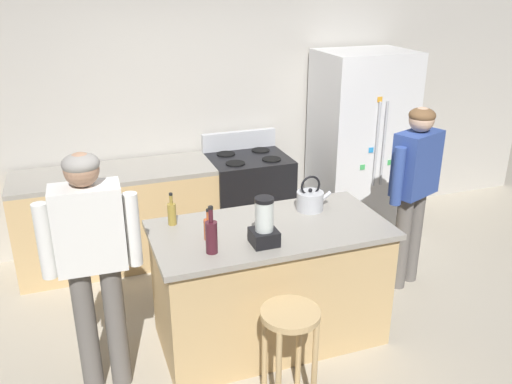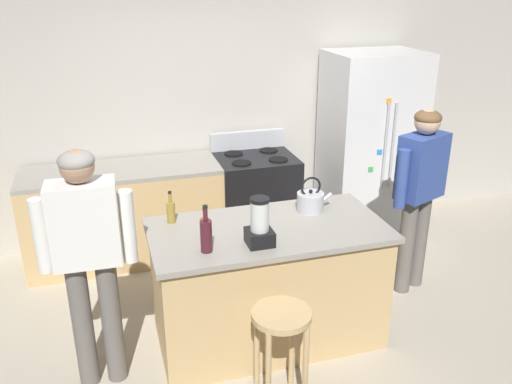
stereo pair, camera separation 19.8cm
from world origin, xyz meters
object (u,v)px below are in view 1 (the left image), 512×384
(kitchen_island, at_px, (270,283))
(bar_stool, at_px, (290,333))
(person_by_island_left, at_px, (92,254))
(bottle_vinegar, at_px, (172,213))
(stove_range, at_px, (248,199))
(bottle_cooking_sauce, at_px, (209,228))
(person_by_sink_right, at_px, (414,181))
(refrigerator, at_px, (360,143))
(bottle_wine, at_px, (211,236))
(blender_appliance, at_px, (264,225))
(tea_kettle, at_px, (310,200))

(kitchen_island, distance_m, bar_stool, 0.70)
(person_by_island_left, xyz_separation_m, bottle_vinegar, (0.57, 0.40, 0.01))
(stove_range, distance_m, bottle_cooking_sauce, 1.83)
(person_by_island_left, relative_size, bar_stool, 2.34)
(kitchen_island, xyz_separation_m, bottle_vinegar, (-0.63, 0.28, 0.54))
(person_by_island_left, xyz_separation_m, person_by_sink_right, (2.59, 0.44, -0.03))
(refrigerator, relative_size, bottle_cooking_sauce, 8.61)
(person_by_sink_right, xyz_separation_m, bottle_wine, (-1.87, -0.53, 0.07))
(blender_appliance, relative_size, tea_kettle, 1.18)
(kitchen_island, height_order, bottle_wine, bottle_wine)
(kitchen_island, height_order, bottle_cooking_sauce, bottle_cooking_sauce)
(kitchen_island, xyz_separation_m, bottle_cooking_sauce, (-0.45, -0.03, 0.53))
(stove_range, relative_size, tea_kettle, 3.95)
(bottle_wine, bearing_deg, person_by_island_left, 172.80)
(bar_stool, bearing_deg, bottle_vinegar, 117.25)
(bar_stool, bearing_deg, blender_appliance, 89.31)
(blender_appliance, xyz_separation_m, bottle_wine, (-0.35, 0.00, -0.02))
(person_by_sink_right, distance_m, blender_appliance, 1.62)
(stove_range, xyz_separation_m, tea_kettle, (0.03, -1.34, 0.52))
(stove_range, distance_m, blender_appliance, 1.90)
(person_by_sink_right, bearing_deg, refrigerator, 81.54)
(refrigerator, bearing_deg, person_by_sink_right, -98.46)
(bottle_cooking_sauce, distance_m, tea_kettle, 0.86)
(bottle_vinegar, bearing_deg, stove_range, 51.51)
(person_by_island_left, distance_m, bar_stool, 1.28)
(bar_stool, relative_size, tea_kettle, 2.51)
(kitchen_island, height_order, blender_appliance, blender_appliance)
(blender_appliance, distance_m, bottle_cooking_sauce, 0.38)
(bottle_wine, relative_size, tea_kettle, 1.15)
(tea_kettle, bearing_deg, person_by_sink_right, 7.33)
(blender_appliance, xyz_separation_m, tea_kettle, (0.52, 0.40, -0.06))
(bottle_wine, bearing_deg, refrigerator, 39.95)
(person_by_sink_right, xyz_separation_m, bottle_vinegar, (-2.02, -0.04, 0.04))
(bar_stool, height_order, tea_kettle, tea_kettle)
(person_by_island_left, height_order, tea_kettle, person_by_island_left)
(person_by_sink_right, height_order, tea_kettle, person_by_sink_right)
(person_by_sink_right, relative_size, tea_kettle, 5.72)
(bar_stool, xyz_separation_m, blender_appliance, (0.01, 0.46, 0.51))
(bar_stool, relative_size, blender_appliance, 2.13)
(kitchen_island, distance_m, bottle_vinegar, 0.87)
(person_by_sink_right, bearing_deg, stove_range, 130.48)
(stove_range, bearing_deg, refrigerator, -1.17)
(stove_range, xyz_separation_m, bottle_cooking_sauce, (-0.81, -1.55, 0.52))
(refrigerator, relative_size, person_by_island_left, 1.15)
(blender_appliance, bearing_deg, bottle_wine, 179.57)
(stove_range, bearing_deg, kitchen_island, -103.29)
(blender_appliance, height_order, tea_kettle, blender_appliance)
(bar_stool, distance_m, bottle_vinegar, 1.17)
(refrigerator, height_order, bottle_vinegar, refrigerator)
(tea_kettle, bearing_deg, bottle_vinegar, 174.83)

